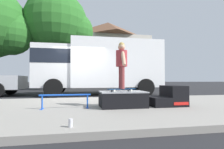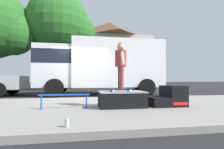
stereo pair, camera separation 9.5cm
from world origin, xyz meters
The scene contains 11 objects.
ground_plane centered at (0.00, 0.00, 0.00)m, with size 140.00×140.00×0.00m, color black.
sidewalk_slab centered at (0.00, -3.00, 0.06)m, with size 50.00×5.00×0.12m, color gray.
skate_box centered at (1.09, -3.32, 0.34)m, with size 1.21×0.84×0.41m.
kicker_ramp centered at (2.43, -3.32, 0.35)m, with size 0.96×0.80×0.56m.
grind_rail centered at (-0.39, -3.31, 0.38)m, with size 1.27×0.28×0.36m.
skateboard centered at (1.07, -3.30, 0.59)m, with size 0.80×0.35×0.07m.
skater_kid centered at (1.07, -3.30, 1.34)m, with size 0.31×0.65×1.26m.
soda_can centered at (-0.19, -5.18, 0.18)m, with size 0.07×0.07×0.13m.
box_truck centered at (1.09, 2.20, 1.70)m, with size 6.91×2.63×3.05m.
street_tree_neighbour centered at (-1.57, 7.33, 5.37)m, with size 5.65×5.14×8.10m.
house_behind centered at (3.82, 15.00, 4.24)m, with size 9.54×8.22×8.40m.
Camera 1 is at (-0.10, -8.01, 0.84)m, focal length 28.88 mm.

